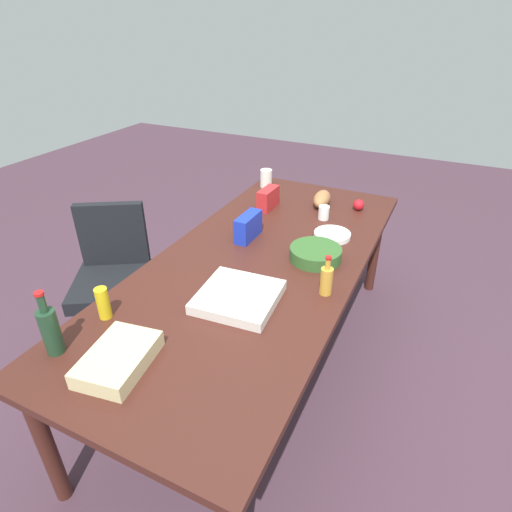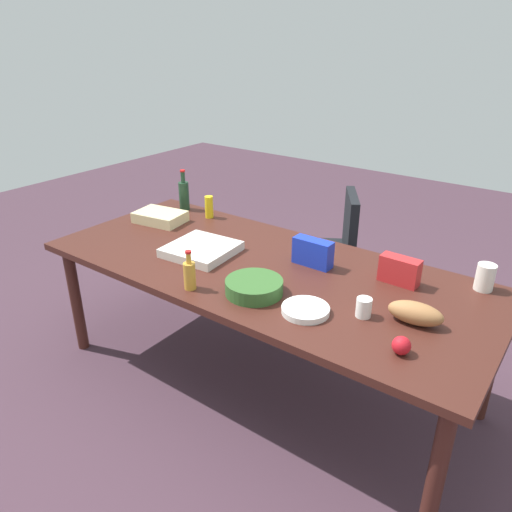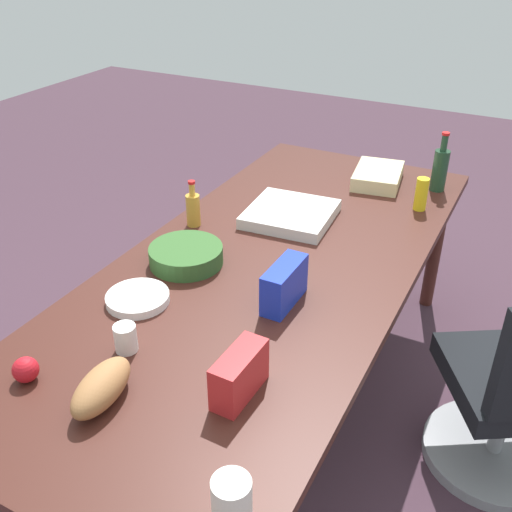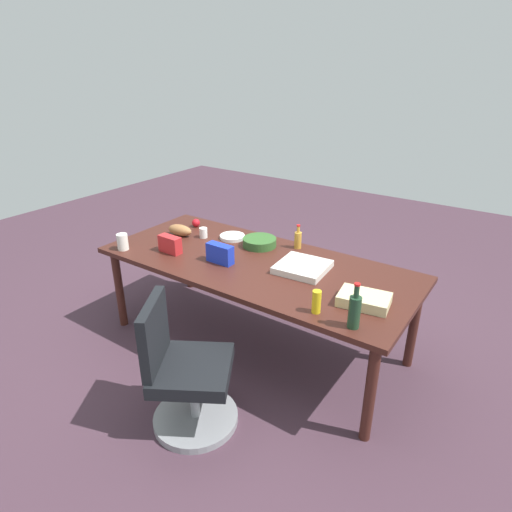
# 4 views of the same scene
# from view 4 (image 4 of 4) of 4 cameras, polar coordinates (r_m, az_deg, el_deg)

# --- Properties ---
(ground_plane) EXTENTS (10.00, 10.00, 0.00)m
(ground_plane) POSITION_cam_4_polar(r_m,az_deg,el_deg) (3.76, -0.07, -11.35)
(ground_plane) COLOR #452E3B
(conference_table) EXTENTS (2.49, 1.07, 0.76)m
(conference_table) POSITION_cam_4_polar(r_m,az_deg,el_deg) (3.40, -0.07, -1.72)
(conference_table) COLOR #421D17
(conference_table) RESTS_ON ground
(office_chair) EXTENTS (0.66, 0.66, 0.90)m
(office_chair) POSITION_cam_4_polar(r_m,az_deg,el_deg) (2.89, -9.33, -15.68)
(office_chair) COLOR gray
(office_chair) RESTS_ON ground
(wine_bottle) EXTENTS (0.07, 0.07, 0.29)m
(wine_bottle) POSITION_cam_4_polar(r_m,az_deg,el_deg) (2.58, 12.88, -7.06)
(wine_bottle) COLOR #1F3E28
(wine_bottle) RESTS_ON conference_table
(bread_loaf) EXTENTS (0.25, 0.14, 0.10)m
(bread_loaf) POSITION_cam_4_polar(r_m,az_deg,el_deg) (3.93, -10.01, 3.38)
(bread_loaf) COLOR #A16B3F
(bread_loaf) RESTS_ON conference_table
(chip_bag_red) EXTENTS (0.20, 0.09, 0.14)m
(chip_bag_red) POSITION_cam_4_polar(r_m,az_deg,el_deg) (3.58, -11.28, 1.52)
(chip_bag_red) COLOR red
(chip_bag_red) RESTS_ON conference_table
(salad_bowl) EXTENTS (0.35, 0.35, 0.07)m
(salad_bowl) POSITION_cam_4_polar(r_m,az_deg,el_deg) (3.65, 0.47, 1.84)
(salad_bowl) COLOR #315D28
(salad_bowl) RESTS_ON conference_table
(dressing_bottle) EXTENTS (0.07, 0.07, 0.21)m
(dressing_bottle) POSITION_cam_4_polar(r_m,az_deg,el_deg) (3.61, 5.56, 2.22)
(dressing_bottle) COLOR gold
(dressing_bottle) RESTS_ON conference_table
(sheet_cake) EXTENTS (0.35, 0.27, 0.07)m
(sheet_cake) POSITION_cam_4_polar(r_m,az_deg,el_deg) (2.86, 14.08, -5.60)
(sheet_cake) COLOR beige
(sheet_cake) RESTS_ON conference_table
(paper_cup) EXTENTS (0.07, 0.07, 0.09)m
(paper_cup) POSITION_cam_4_polar(r_m,az_deg,el_deg) (3.86, -6.97, 3.07)
(paper_cup) COLOR white
(paper_cup) RESTS_ON conference_table
(apple_red) EXTENTS (0.09, 0.09, 0.08)m
(apple_red) POSITION_cam_4_polar(r_m,az_deg,el_deg) (4.13, -7.93, 4.36)
(apple_red) COLOR red
(apple_red) RESTS_ON conference_table
(pizza_box) EXTENTS (0.39, 0.39, 0.05)m
(pizza_box) POSITION_cam_4_polar(r_m,az_deg,el_deg) (3.25, 6.17, -1.45)
(pizza_box) COLOR silver
(pizza_box) RESTS_ON conference_table
(mayo_jar) EXTENTS (0.10, 0.10, 0.14)m
(mayo_jar) POSITION_cam_4_polar(r_m,az_deg,el_deg) (3.74, -17.21, 1.80)
(mayo_jar) COLOR white
(mayo_jar) RESTS_ON conference_table
(paper_plate_stack) EXTENTS (0.27, 0.27, 0.03)m
(paper_plate_stack) POSITION_cam_4_polar(r_m,az_deg,el_deg) (3.82, -3.15, 2.55)
(paper_plate_stack) COLOR white
(paper_plate_stack) RESTS_ON conference_table
(chip_bag_blue) EXTENTS (0.22, 0.08, 0.15)m
(chip_bag_blue) POSITION_cam_4_polar(r_m,az_deg,el_deg) (3.34, -4.78, 0.32)
(chip_bag_blue) COLOR #1A33C1
(chip_bag_blue) RESTS_ON conference_table
(mustard_bottle) EXTENTS (0.07, 0.07, 0.15)m
(mustard_bottle) POSITION_cam_4_polar(r_m,az_deg,el_deg) (2.70, 7.99, -6.00)
(mustard_bottle) COLOR yellow
(mustard_bottle) RESTS_ON conference_table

